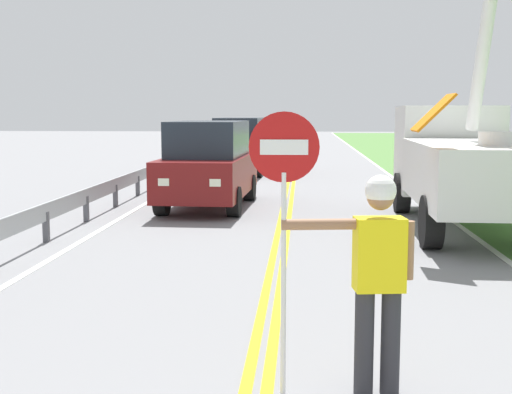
{
  "coord_description": "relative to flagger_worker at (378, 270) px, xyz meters",
  "views": [
    {
      "loc": [
        0.37,
        -0.86,
        2.33
      ],
      "look_at": [
        -0.24,
        8.13,
        1.2
      ],
      "focal_mm": 47.97,
      "sensor_mm": 36.0,
      "label": 1
    }
  ],
  "objects": [
    {
      "name": "flagger_worker",
      "position": [
        0.0,
        0.0,
        0.0
      ],
      "size": [
        1.08,
        0.29,
        1.83
      ],
      "color": "#2D2D33",
      "rests_on": "ground"
    },
    {
      "name": "edge_line_right",
      "position": [
        2.61,
        15.37,
        -1.04
      ],
      "size": [
        0.12,
        110.0,
        0.01
      ],
      "primitive_type": "cube",
      "color": "silver",
      "rests_on": "ground"
    },
    {
      "name": "edge_line_left",
      "position": [
        -4.59,
        15.37,
        -1.04
      ],
      "size": [
        0.12,
        110.0,
        0.01
      ],
      "primitive_type": "cube",
      "color": "silver",
      "rests_on": "ground"
    },
    {
      "name": "stop_sign_paddle",
      "position": [
        -0.76,
        -0.1,
        0.66
      ],
      "size": [
        0.56,
        0.04,
        2.33
      ],
      "color": "silver",
      "rests_on": "ground"
    },
    {
      "name": "guardrail_left_shoulder",
      "position": [
        -5.19,
        12.0,
        -0.53
      ],
      "size": [
        0.1,
        32.0,
        0.71
      ],
      "color": "#9EA0A3",
      "rests_on": "ground"
    },
    {
      "name": "centerline_yellow_left",
      "position": [
        -1.08,
        15.37,
        -1.04
      ],
      "size": [
        0.11,
        110.0,
        0.01
      ],
      "primitive_type": "cube",
      "color": "yellow",
      "rests_on": "ground"
    },
    {
      "name": "utility_bucket_truck",
      "position": [
        2.68,
        8.65,
        0.39
      ],
      "size": [
        2.82,
        6.86,
        6.18
      ],
      "color": "silver",
      "rests_on": "ground"
    },
    {
      "name": "centerline_yellow_right",
      "position": [
        -0.9,
        15.37,
        -1.04
      ],
      "size": [
        0.11,
        110.0,
        0.01
      ],
      "primitive_type": "cube",
      "color": "yellow",
      "rests_on": "ground"
    },
    {
      "name": "oncoming_suv_second",
      "position": [
        -2.96,
        20.1,
        0.01
      ],
      "size": [
        2.06,
        4.67,
        2.1
      ],
      "color": "maroon",
      "rests_on": "ground"
    },
    {
      "name": "oncoming_suv_nearest",
      "position": [
        -2.88,
        10.95,
        0.01
      ],
      "size": [
        2.08,
        4.68,
        2.1
      ],
      "color": "maroon",
      "rests_on": "ground"
    }
  ]
}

